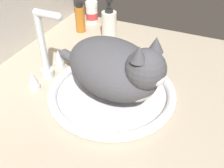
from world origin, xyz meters
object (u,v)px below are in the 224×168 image
at_px(sink_basin, 112,92).
at_px(pill_bottle, 92,13).
at_px(soap_pump_bottle, 109,24).
at_px(amber_bottle, 80,18).
at_px(cat, 117,68).
at_px(faucet, 46,54).

bearing_deg(sink_basin, pill_bottle, 33.89).
distance_m(soap_pump_bottle, pill_bottle, 0.16).
height_order(amber_bottle, pill_bottle, amber_bottle).
relative_size(sink_basin, pill_bottle, 4.02).
bearing_deg(cat, amber_bottle, 42.43).
bearing_deg(pill_bottle, soap_pump_bottle, -127.25).
bearing_deg(sink_basin, faucet, 90.00).
bearing_deg(cat, pill_bottle, 34.98).
bearing_deg(amber_bottle, sink_basin, -138.60).
bearing_deg(amber_bottle, soap_pump_bottle, -88.21).
distance_m(soap_pump_bottle, amber_bottle, 0.13).
bearing_deg(amber_bottle, pill_bottle, -0.48).
xyz_separation_m(faucet, soap_pump_bottle, (0.32, -0.06, -0.03)).
bearing_deg(cat, sink_basin, 68.58).
bearing_deg(faucet, pill_bottle, 9.05).
bearing_deg(pill_bottle, amber_bottle, 179.52).
height_order(sink_basin, amber_bottle, amber_bottle).
relative_size(sink_basin, amber_bottle, 2.99).
relative_size(amber_bottle, pill_bottle, 1.35).
distance_m(cat, amber_bottle, 0.44).
height_order(faucet, soap_pump_bottle, faucet).
height_order(cat, soap_pump_bottle, cat).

